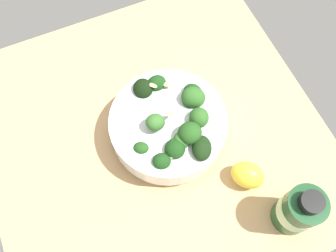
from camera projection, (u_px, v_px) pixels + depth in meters
The scene contains 4 objects.
ground_plane at pixel (155, 140), 75.18cm from camera, with size 64.23×64.23×4.91cm, color tan.
bowl_of_broccoli at pixel (170, 125), 68.81cm from camera, with size 21.55×21.55×11.04cm.
lemon_wedge at pixel (247, 175), 67.03cm from camera, with size 6.07×4.67×5.02cm, color yellow.
bottle_tall at pixel (299, 210), 61.27cm from camera, with size 6.63×6.63×12.65cm.
Camera 1 is at (8.68, 26.80, 67.35)cm, focal length 39.85 mm.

